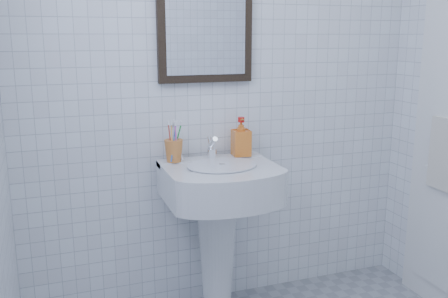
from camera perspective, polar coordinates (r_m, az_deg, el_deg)
name	(u,v)px	position (r m, az deg, el deg)	size (l,w,h in m)	color
wall_back	(225,79)	(2.67, 0.11, 7.96)	(2.20, 0.02, 2.50)	silver
washbasin	(218,215)	(2.58, -0.64, -7.56)	(0.56, 0.41, 0.86)	silver
faucet	(212,149)	(2.58, -1.40, -0.04)	(0.05, 0.11, 0.13)	white
toothbrush_cup	(174,151)	(2.53, -5.76, -0.20)	(0.09, 0.09, 0.11)	#CC7431
soap_dispenser	(241,137)	(2.64, 1.97, 1.42)	(0.09, 0.09, 0.20)	#C64513
wall_mirror	(205,21)	(2.61, -2.14, 14.43)	(0.50, 0.04, 0.62)	black
hand_towel	(442,154)	(2.86, 23.66, -0.50)	(0.03, 0.16, 0.38)	beige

